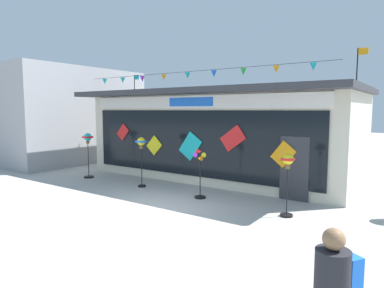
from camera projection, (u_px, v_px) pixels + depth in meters
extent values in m
plane|color=#ADAAA5|center=(147.00, 210.00, 9.51)|extent=(80.00, 80.00, 0.00)
cube|color=beige|center=(222.00, 136.00, 14.50)|extent=(10.84, 4.64, 3.40)
cube|color=#333338|center=(217.00, 93.00, 13.92)|extent=(11.24, 5.62, 0.20)
cube|color=white|center=(191.00, 102.00, 12.43)|extent=(9.98, 0.08, 0.47)
cube|color=blue|center=(191.00, 102.00, 12.41)|extent=(1.95, 0.04, 0.33)
cube|color=black|center=(191.00, 143.00, 12.59)|extent=(9.76, 0.06, 2.45)
cube|color=#333338|center=(294.00, 169.00, 10.44)|extent=(0.90, 0.07, 2.00)
cube|color=red|center=(123.00, 132.00, 14.53)|extent=(0.75, 0.03, 0.77)
cube|color=yellow|center=(154.00, 145.00, 13.57)|extent=(0.82, 0.03, 0.83)
cube|color=#19B7BC|center=(190.00, 146.00, 12.55)|extent=(1.06, 0.03, 1.12)
cube|color=red|center=(233.00, 138.00, 11.51)|extent=(1.01, 0.03, 0.95)
cube|color=orange|center=(283.00, 154.00, 10.54)|extent=(0.84, 0.03, 0.87)
cylinder|color=black|center=(188.00, 72.00, 12.14)|extent=(10.41, 0.01, 0.01)
cone|color=#19B7BC|center=(105.00, 81.00, 14.67)|extent=(0.20, 0.20, 0.22)
cone|color=#19B7BC|center=(123.00, 80.00, 14.04)|extent=(0.20, 0.20, 0.22)
cone|color=purple|center=(142.00, 79.00, 13.41)|extent=(0.20, 0.20, 0.22)
cone|color=orange|center=(164.00, 77.00, 12.78)|extent=(0.20, 0.20, 0.22)
cone|color=#19B7BC|center=(188.00, 76.00, 12.16)|extent=(0.20, 0.20, 0.22)
cone|color=blue|center=(214.00, 74.00, 11.53)|extent=(0.20, 0.20, 0.22)
cone|color=green|center=(243.00, 72.00, 10.90)|extent=(0.20, 0.20, 0.22)
cone|color=orange|center=(276.00, 69.00, 10.27)|extent=(0.20, 0.20, 0.22)
cone|color=#19B7BC|center=(313.00, 67.00, 9.65)|extent=(0.20, 0.20, 0.22)
cylinder|color=black|center=(134.00, 85.00, 17.19)|extent=(0.04, 0.04, 0.99)
cube|color=#19B7BC|center=(137.00, 77.00, 17.06)|extent=(0.32, 0.02, 0.22)
cylinder|color=black|center=(357.00, 68.00, 11.32)|extent=(0.04, 0.04, 1.29)
cube|color=orange|center=(363.00, 51.00, 11.17)|extent=(0.32, 0.02, 0.22)
cylinder|color=black|center=(89.00, 177.00, 14.06)|extent=(0.40, 0.40, 0.06)
cylinder|color=black|center=(88.00, 159.00, 13.98)|extent=(0.03, 0.03, 1.54)
sphere|color=#19B7BC|center=(88.00, 137.00, 13.89)|extent=(0.32, 0.32, 0.32)
cube|color=red|center=(88.00, 137.00, 13.89)|extent=(0.32, 0.32, 0.07)
cube|color=brown|center=(88.00, 142.00, 13.91)|extent=(0.10, 0.10, 0.10)
cylinder|color=black|center=(142.00, 186.00, 12.38)|extent=(0.29, 0.29, 0.06)
cylinder|color=black|center=(142.00, 166.00, 12.30)|extent=(0.03, 0.03, 1.52)
sphere|color=yellow|center=(141.00, 141.00, 12.21)|extent=(0.31, 0.31, 0.31)
cube|color=blue|center=(141.00, 141.00, 12.21)|extent=(0.31, 0.31, 0.07)
cube|color=brown|center=(141.00, 147.00, 12.23)|extent=(0.10, 0.10, 0.10)
cylinder|color=black|center=(200.00, 197.00, 10.80)|extent=(0.36, 0.36, 0.06)
cylinder|color=black|center=(200.00, 177.00, 10.73)|extent=(0.03, 0.03, 1.40)
cylinder|color=black|center=(199.00, 155.00, 10.62)|extent=(0.06, 0.04, 0.06)
cone|color=yellow|center=(202.00, 155.00, 10.56)|extent=(0.16, 0.17, 0.16)
cone|color=red|center=(199.00, 151.00, 10.61)|extent=(0.17, 0.16, 0.16)
cone|color=purple|center=(197.00, 155.00, 10.69)|extent=(0.16, 0.17, 0.16)
cone|color=orange|center=(199.00, 158.00, 10.63)|extent=(0.17, 0.16, 0.16)
cylinder|color=black|center=(286.00, 215.00, 8.95)|extent=(0.34, 0.34, 0.06)
cylinder|color=black|center=(287.00, 191.00, 8.88)|extent=(0.03, 0.03, 1.39)
sphere|color=yellow|center=(288.00, 159.00, 8.80)|extent=(0.29, 0.29, 0.29)
cube|color=red|center=(288.00, 159.00, 8.80)|extent=(0.30, 0.30, 0.06)
cube|color=brown|center=(288.00, 167.00, 8.82)|extent=(0.10, 0.10, 0.10)
cylinder|color=#232328|center=(332.00, 279.00, 3.31)|extent=(0.34, 0.34, 0.60)
sphere|color=#8C6647|center=(334.00, 239.00, 3.27)|extent=(0.22, 0.22, 0.22)
cube|color=blue|center=(347.00, 273.00, 3.38)|extent=(0.31, 0.28, 0.38)
cube|color=#99999E|center=(55.00, 115.00, 19.64)|extent=(7.13, 7.56, 5.02)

